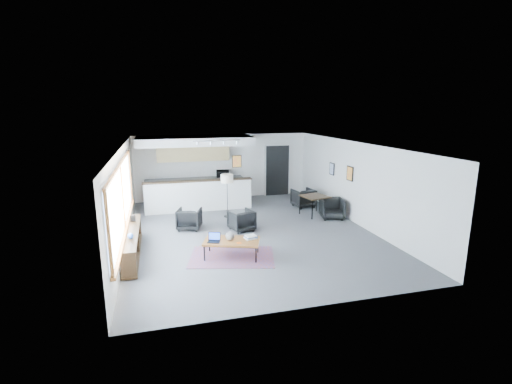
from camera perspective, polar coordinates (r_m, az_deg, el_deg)
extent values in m
cube|color=#4D4D4F|center=(11.22, -0.95, -6.13)|extent=(7.00, 9.00, 0.01)
cube|color=white|center=(10.66, -1.00, 7.26)|extent=(7.00, 9.00, 0.01)
cube|color=silver|center=(15.20, -5.11, 3.93)|extent=(7.00, 0.01, 2.60)
cube|color=silver|center=(6.75, 8.43, -7.61)|extent=(7.00, 0.01, 2.60)
cube|color=silver|center=(10.60, -19.69, -0.69)|extent=(0.01, 9.00, 2.60)
cube|color=silver|center=(12.18, 15.24, 1.30)|extent=(0.01, 9.00, 2.60)
cube|color=#8CBFFF|center=(9.68, -19.96, -0.74)|extent=(0.02, 5.80, 1.55)
cube|color=brown|center=(9.88, -19.44, -5.24)|extent=(0.10, 5.95, 0.06)
cube|color=brown|center=(9.53, -20.21, 3.95)|extent=(0.06, 5.95, 0.06)
cube|color=brown|center=(6.90, -21.70, -6.21)|extent=(0.06, 0.06, 1.60)
cube|color=brown|center=(9.68, -19.85, -0.73)|extent=(0.06, 0.06, 1.60)
cube|color=brown|center=(12.51, -18.83, 2.29)|extent=(0.06, 0.06, 1.60)
cube|color=black|center=(9.80, -18.62, -5.82)|extent=(0.35, 3.00, 0.05)
cube|color=black|center=(9.99, -18.39, -8.92)|extent=(0.35, 3.00, 0.05)
cube|color=black|center=(8.55, -19.03, -10.71)|extent=(0.33, 0.04, 0.55)
cube|color=black|center=(9.89, -18.50, -7.41)|extent=(0.33, 0.04, 0.55)
cube|color=black|center=(11.27, -18.11, -4.91)|extent=(0.33, 0.04, 0.55)
cube|color=#3359A5|center=(8.74, -18.90, -11.26)|extent=(0.18, 0.04, 0.20)
cube|color=silver|center=(8.90, -18.83, -10.76)|extent=(0.18, 0.04, 0.22)
cube|color=maroon|center=(9.05, -18.77, -10.28)|extent=(0.18, 0.04, 0.24)
cube|color=black|center=(9.21, -18.70, -9.98)|extent=(0.18, 0.04, 0.20)
cube|color=#3359A5|center=(9.37, -18.65, -9.53)|extent=(0.18, 0.04, 0.22)
cube|color=silver|center=(9.52, -18.59, -9.09)|extent=(0.18, 0.04, 0.24)
cube|color=maroon|center=(9.69, -18.53, -8.84)|extent=(0.18, 0.04, 0.20)
cube|color=black|center=(9.84, -18.48, -8.42)|extent=(0.18, 0.04, 0.22)
cube|color=#3359A5|center=(10.00, -18.43, -8.02)|extent=(0.18, 0.03, 0.24)
cube|color=silver|center=(10.16, -18.37, -7.79)|extent=(0.18, 0.03, 0.20)
cube|color=maroon|center=(10.32, -18.33, -7.42)|extent=(0.18, 0.03, 0.22)
cube|color=black|center=(10.47, -18.28, -7.05)|extent=(0.18, 0.04, 0.24)
cube|color=black|center=(10.53, -18.43, -3.87)|extent=(0.14, 0.02, 0.18)
sphere|color=#264C99|center=(9.20, -18.75, -6.42)|extent=(0.14, 0.14, 0.14)
cube|color=white|center=(13.43, -8.75, -0.62)|extent=(3.80, 0.25, 1.10)
cube|color=black|center=(13.31, -8.83, 1.72)|extent=(3.85, 0.32, 0.04)
cube|color=white|center=(14.86, -9.37, 0.26)|extent=(3.80, 0.60, 0.90)
cube|color=#2D2D2D|center=(14.76, -9.43, 2.00)|extent=(3.82, 0.62, 0.04)
cube|color=tan|center=(14.75, -9.64, 6.08)|extent=(2.80, 0.35, 0.70)
cube|color=white|center=(14.01, -9.43, 7.79)|extent=(4.20, 1.80, 0.30)
cube|color=black|center=(13.43, -2.97, 4.73)|extent=(0.35, 0.03, 0.45)
cube|color=orange|center=(13.41, -2.95, 4.72)|extent=(0.30, 0.01, 0.40)
cube|color=black|center=(15.71, 3.27, 3.33)|extent=(1.00, 0.12, 2.10)
cube|color=white|center=(15.57, 1.43, 3.26)|extent=(0.06, 0.10, 2.10)
cube|color=white|center=(15.89, 5.04, 3.41)|extent=(0.06, 0.10, 2.10)
cube|color=white|center=(15.58, 3.30, 7.22)|extent=(1.10, 0.10, 0.06)
cube|color=silver|center=(12.69, -6.09, 7.88)|extent=(1.60, 0.04, 0.04)
cylinder|color=silver|center=(12.62, -9.02, 7.40)|extent=(0.07, 0.07, 0.09)
cylinder|color=silver|center=(12.67, -6.98, 7.49)|extent=(0.07, 0.07, 0.09)
cylinder|color=silver|center=(12.74, -4.96, 7.56)|extent=(0.07, 0.07, 0.09)
cylinder|color=silver|center=(12.83, -2.96, 7.63)|extent=(0.07, 0.07, 0.09)
cube|color=black|center=(12.46, 14.26, 2.78)|extent=(0.03, 0.38, 0.48)
cube|color=orange|center=(12.45, 14.19, 2.77)|extent=(0.00, 0.32, 0.42)
cube|color=black|center=(13.60, 11.59, 3.52)|extent=(0.03, 0.34, 0.44)
cube|color=#859FC5|center=(13.59, 11.54, 3.51)|extent=(0.00, 0.28, 0.38)
cube|color=#5E3549|center=(9.42, -3.71, -9.90)|extent=(2.34, 1.87, 0.01)
cube|color=brown|center=(9.27, -3.75, -7.55)|extent=(1.52, 1.14, 0.05)
cube|color=black|center=(9.17, -7.94, -9.36)|extent=(0.04, 0.04, 0.40)
cube|color=black|center=(9.74, -7.16, -7.98)|extent=(0.04, 0.04, 0.40)
cube|color=black|center=(8.99, 0.00, -9.68)|extent=(0.04, 0.04, 0.40)
cube|color=black|center=(9.57, 0.29, -8.25)|extent=(0.04, 0.04, 0.40)
cube|color=black|center=(8.99, -4.03, -8.43)|extent=(1.23, 0.46, 0.03)
cube|color=black|center=(9.57, -3.48, -7.08)|extent=(1.23, 0.46, 0.03)
cube|color=black|center=(9.17, -6.52, -7.60)|extent=(0.35, 0.30, 0.02)
cube|color=black|center=(9.24, -6.41, -6.75)|extent=(0.30, 0.15, 0.20)
cube|color=blue|center=(9.23, -6.42, -6.76)|extent=(0.27, 0.13, 0.17)
sphere|color=gray|center=(9.22, -4.03, -6.76)|extent=(0.22, 0.22, 0.22)
cube|color=silver|center=(9.34, -0.81, -7.06)|extent=(0.35, 0.30, 0.04)
cube|color=#3359A5|center=(9.33, -0.81, -6.87)|extent=(0.31, 0.28, 0.03)
cube|color=silver|center=(9.30, -0.81, -6.75)|extent=(0.29, 0.25, 0.03)
cube|color=#E5590C|center=(9.06, -2.65, -7.83)|extent=(0.13, 0.13, 0.01)
imported|color=black|center=(11.54, -10.23, -3.93)|extent=(0.85, 0.82, 0.71)
imported|color=black|center=(11.24, -2.26, -4.22)|extent=(0.81, 0.78, 0.69)
cylinder|color=black|center=(12.75, -4.38, -3.73)|extent=(0.32, 0.32, 0.03)
cylinder|color=black|center=(12.58, -4.43, -0.98)|extent=(0.03, 0.03, 1.24)
cylinder|color=#F5E6CA|center=(12.44, -4.49, 2.10)|extent=(0.53, 0.53, 0.28)
cube|color=black|center=(12.87, 9.04, -0.67)|extent=(0.98, 0.98, 0.04)
cylinder|color=black|center=(12.46, 8.65, -2.74)|extent=(0.04, 0.04, 0.65)
cylinder|color=black|center=(13.03, 6.75, -1.99)|extent=(0.04, 0.04, 0.65)
cylinder|color=black|center=(12.90, 11.24, -2.31)|extent=(0.04, 0.04, 0.65)
cylinder|color=black|center=(13.45, 9.29, -1.60)|extent=(0.04, 0.04, 0.65)
imported|color=black|center=(12.70, 11.60, -2.59)|extent=(0.74, 0.71, 0.64)
imported|color=black|center=(13.99, 7.30, -0.99)|extent=(0.71, 0.68, 0.64)
imported|color=black|center=(14.87, -5.16, 2.94)|extent=(0.53, 0.35, 0.34)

